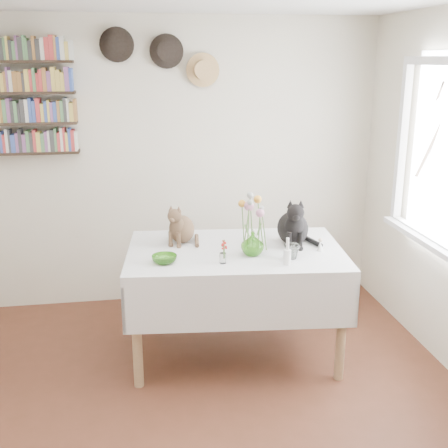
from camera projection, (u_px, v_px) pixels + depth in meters
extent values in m
cube|color=#EBE4C8|center=(152.00, 164.00, 4.92)|extent=(4.04, 0.04, 2.54)
cube|color=white|center=(444.00, 247.00, 3.94)|extent=(0.06, 1.52, 0.06)
cube|color=white|center=(404.00, 143.00, 4.45)|extent=(0.06, 0.06, 1.20)
cube|color=white|center=(440.00, 248.00, 3.94)|extent=(0.12, 1.50, 0.04)
cube|color=white|center=(235.00, 254.00, 4.05)|extent=(1.63, 1.13, 0.07)
cylinder|color=#A2855C|center=(137.00, 335.00, 3.72)|extent=(0.07, 0.07, 0.76)
cylinder|color=#A2855C|center=(341.00, 329.00, 3.81)|extent=(0.07, 0.07, 0.76)
cylinder|color=#A2855C|center=(145.00, 287.00, 4.52)|extent=(0.07, 0.07, 0.76)
cylinder|color=#A2855C|center=(315.00, 282.00, 4.60)|extent=(0.07, 0.07, 0.76)
imported|color=#79CA4A|center=(253.00, 244.00, 3.90)|extent=(0.18, 0.18, 0.17)
imported|color=#79CA4A|center=(164.00, 259.00, 3.76)|extent=(0.21, 0.21, 0.05)
imported|color=white|center=(292.00, 251.00, 3.84)|extent=(0.11, 0.11, 0.10)
cylinder|color=white|center=(287.00, 257.00, 3.73)|extent=(0.05, 0.05, 0.10)
cylinder|color=white|center=(288.00, 244.00, 3.70)|extent=(0.02, 0.02, 0.08)
cylinder|color=white|center=(223.00, 258.00, 3.75)|extent=(0.04, 0.04, 0.07)
cone|color=white|center=(320.00, 246.00, 3.99)|extent=(0.05, 0.05, 0.07)
sphere|color=beige|center=(320.00, 240.00, 3.98)|extent=(0.03, 0.03, 0.03)
cylinder|color=#4C7233|center=(248.00, 227.00, 3.87)|extent=(0.01, 0.01, 0.30)
sphere|color=#C07898|center=(249.00, 206.00, 3.83)|extent=(0.07, 0.07, 0.07)
cylinder|color=#4C7233|center=(259.00, 231.00, 3.86)|extent=(0.01, 0.01, 0.26)
sphere|color=#C07898|center=(259.00, 213.00, 3.82)|extent=(0.06, 0.06, 0.06)
cylinder|color=#4C7233|center=(260.00, 223.00, 3.90)|extent=(0.01, 0.01, 0.34)
sphere|color=gold|center=(261.00, 199.00, 3.85)|extent=(0.06, 0.06, 0.06)
cylinder|color=#4C7233|center=(243.00, 226.00, 3.89)|extent=(0.01, 0.01, 0.31)
sphere|color=gold|center=(243.00, 204.00, 3.85)|extent=(0.05, 0.05, 0.05)
cylinder|color=#4C7233|center=(251.00, 221.00, 3.90)|extent=(0.01, 0.01, 0.37)
sphere|color=#999E93|center=(252.00, 195.00, 3.85)|extent=(0.04, 0.04, 0.04)
cylinder|color=#4C7233|center=(247.00, 227.00, 3.82)|extent=(0.01, 0.01, 0.33)
sphere|color=#999E93|center=(247.00, 204.00, 3.78)|extent=(0.04, 0.04, 0.04)
cylinder|color=#4C7233|center=(264.00, 230.00, 3.84)|extent=(0.01, 0.01, 0.29)
sphere|color=#999E93|center=(264.00, 209.00, 3.80)|extent=(0.04, 0.04, 0.04)
cube|color=black|center=(17.00, 153.00, 4.60)|extent=(1.00, 0.16, 0.02)
cube|color=black|center=(14.00, 123.00, 4.53)|extent=(1.00, 0.16, 0.02)
cube|color=black|center=(11.00, 93.00, 4.46)|extent=(1.00, 0.16, 0.02)
cube|color=black|center=(7.00, 62.00, 4.39)|extent=(1.00, 0.16, 0.02)
cylinder|color=black|center=(117.00, 45.00, 4.54)|extent=(0.28, 0.02, 0.28)
cylinder|color=black|center=(117.00, 45.00, 4.50)|extent=(0.16, 0.08, 0.16)
cylinder|color=black|center=(166.00, 51.00, 4.61)|extent=(0.28, 0.02, 0.28)
cylinder|color=black|center=(167.00, 51.00, 4.58)|extent=(0.16, 0.08, 0.16)
cylinder|color=tan|center=(203.00, 70.00, 4.70)|extent=(0.28, 0.02, 0.28)
cylinder|color=tan|center=(203.00, 70.00, 4.66)|extent=(0.16, 0.08, 0.16)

